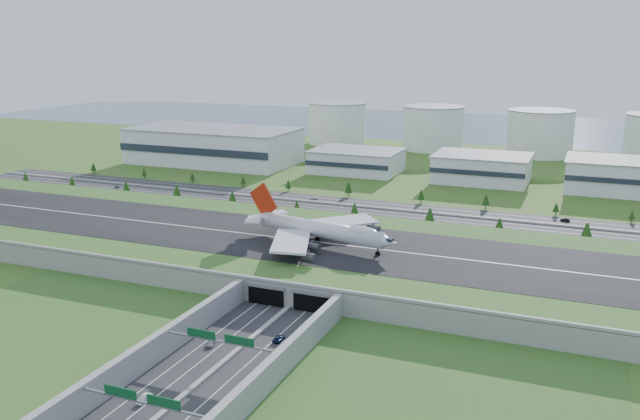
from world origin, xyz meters
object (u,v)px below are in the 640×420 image
at_px(boeing_747, 320,229).
at_px(car_5, 565,220).
at_px(car_4, 118,187).
at_px(car_7, 314,198).
at_px(fuel_tank_a, 337,124).
at_px(car_1, 144,399).
at_px(car_0, 211,343).
at_px(car_2, 279,338).

xyz_separation_m(boeing_747, car_5, (89.00, 106.53, -13.37)).
height_order(car_4, car_5, car_5).
distance_m(boeing_747, car_7, 114.93).
distance_m(fuel_tank_a, car_1, 444.20).
distance_m(car_0, car_5, 210.26).
relative_size(car_2, car_4, 1.33).
bearing_deg(car_7, car_4, -101.90).
bearing_deg(car_2, car_0, 27.33).
xyz_separation_m(car_1, car_4, (-170.72, 204.30, -0.14)).
height_order(fuel_tank_a, car_0, fuel_tank_a).
relative_size(boeing_747, car_1, 14.08).
bearing_deg(car_5, car_4, -79.05).
bearing_deg(boeing_747, car_7, 126.28).
distance_m(car_1, car_5, 241.17).
distance_m(car_4, car_5, 259.71).
relative_size(car_1, car_5, 1.08).
xyz_separation_m(car_2, car_7, (-63.05, 177.38, -0.09)).
height_order(car_0, car_1, car_1).
bearing_deg(car_2, car_4, -44.50).
relative_size(car_2, car_7, 1.18).
relative_size(boeing_747, car_5, 15.18).
relative_size(fuel_tank_a, car_2, 9.30).
bearing_deg(car_1, car_5, 69.69).
xyz_separation_m(fuel_tank_a, car_4, (-58.53, -225.18, -16.69)).
height_order(fuel_tank_a, car_1, fuel_tank_a).
bearing_deg(car_5, car_7, -82.54).
relative_size(boeing_747, car_0, 14.68).
relative_size(car_1, car_7, 1.10).
distance_m(fuel_tank_a, boeing_747, 330.87).
bearing_deg(car_0, car_1, -105.02).
bearing_deg(car_2, car_1, 66.62).
bearing_deg(car_7, car_1, -8.14).
height_order(boeing_747, car_7, boeing_747).
bearing_deg(car_4, car_5, -64.68).
height_order(car_0, car_4, car_0).
distance_m(boeing_747, car_5, 139.46).
xyz_separation_m(car_4, car_7, (123.46, 17.89, -0.03)).
distance_m(boeing_747, car_0, 84.69).
height_order(car_0, car_2, car_0).
distance_m(car_1, car_7, 227.16).
bearing_deg(boeing_747, fuel_tank_a, 121.94).
bearing_deg(car_7, boeing_747, 3.87).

